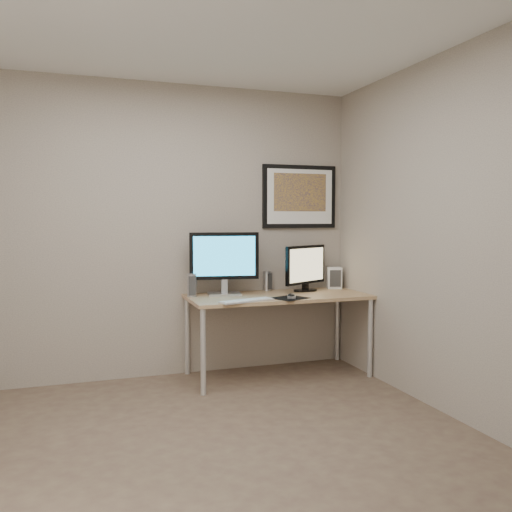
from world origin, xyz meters
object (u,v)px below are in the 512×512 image
at_px(desk, 278,302).
at_px(speaker_right, 267,281).
at_px(keyboard, 247,301).
at_px(fan_unit, 334,278).
at_px(framed_art, 300,197).
at_px(monitor_large, 224,261).
at_px(speaker_left, 192,285).
at_px(monitor_tv, 306,267).

distance_m(desk, speaker_right, 0.34).
bearing_deg(keyboard, fan_unit, 10.28).
bearing_deg(framed_art, keyboard, -140.28).
relative_size(desk, fan_unit, 7.72).
bearing_deg(framed_art, desk, -136.54).
bearing_deg(monitor_large, speaker_right, 28.80).
xyz_separation_m(speaker_right, keyboard, (-0.39, -0.58, -0.08)).
relative_size(framed_art, keyboard, 1.58).
height_order(desk, speaker_left, speaker_left).
relative_size(monitor_tv, speaker_left, 2.47).
height_order(monitor_tv, fan_unit, monitor_tv).
height_order(monitor_tv, keyboard, monitor_tv).
xyz_separation_m(desk, keyboard, (-0.38, -0.28, 0.07)).
distance_m(monitor_large, keyboard, 0.52).
bearing_deg(fan_unit, monitor_large, -158.16).
height_order(speaker_left, speaker_right, speaker_left).
bearing_deg(keyboard, monitor_large, 84.57).
relative_size(speaker_right, fan_unit, 0.88).
xyz_separation_m(desk, fan_unit, (0.68, 0.24, 0.17)).
distance_m(monitor_large, fan_unit, 1.16).
bearing_deg(desk, framed_art, 43.46).
relative_size(desk, speaker_left, 7.91).
relative_size(monitor_tv, speaker_right, 2.73).
xyz_separation_m(speaker_right, fan_unit, (0.67, -0.07, 0.01)).
height_order(desk, monitor_large, monitor_large).
height_order(keyboard, fan_unit, fan_unit).
bearing_deg(fan_unit, speaker_right, -168.69).
relative_size(desk, speaker_right, 8.75).
distance_m(monitor_large, speaker_left, 0.36).
height_order(desk, framed_art, framed_art).
bearing_deg(fan_unit, speaker_left, -159.14).
bearing_deg(framed_art, fan_unit, -15.69).
distance_m(speaker_right, fan_unit, 0.68).
relative_size(speaker_right, keyboard, 0.39).
bearing_deg(monitor_large, speaker_left, -170.52).
bearing_deg(monitor_tv, monitor_large, 151.74).
xyz_separation_m(monitor_large, fan_unit, (1.14, 0.10, -0.21)).
height_order(framed_art, fan_unit, framed_art).
relative_size(monitor_large, keyboard, 1.29).
height_order(monitor_large, speaker_left, monitor_large).
distance_m(monitor_tv, fan_unit, 0.39).
xyz_separation_m(monitor_large, speaker_right, (0.46, 0.16, -0.22)).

